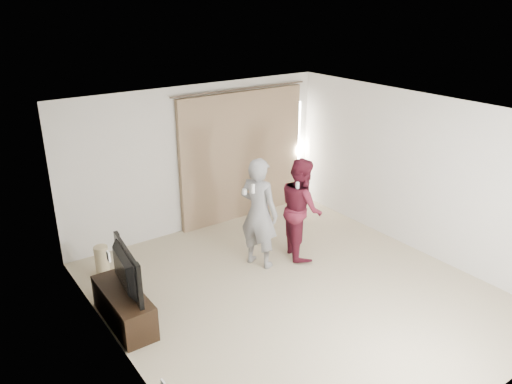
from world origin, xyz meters
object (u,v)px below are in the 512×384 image
person_man (259,213)px  person_woman (301,208)px  tv_console (124,307)px  tv (120,271)px

person_man → person_woman: size_ratio=1.07×
tv_console → person_woman: (3.06, 0.11, 0.59)m
tv_console → tv: 0.54m
tv_console → person_man: person_man is taller
tv_console → person_woman: person_woman is taller
person_man → person_woman: person_man is taller
tv → tv_console: bearing=0.0°
tv → person_man: person_man is taller
tv → person_woman: person_woman is taller
tv → person_man: (2.32, 0.23, 0.11)m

